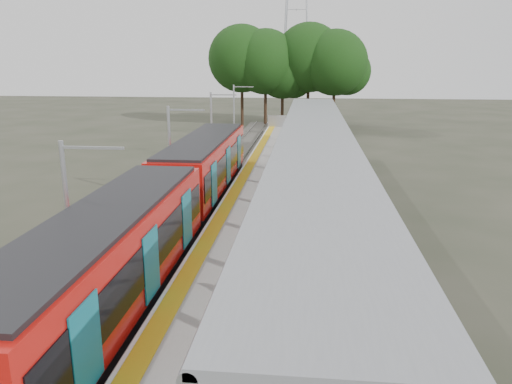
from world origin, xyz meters
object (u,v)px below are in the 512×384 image
bench_near (315,229)px  litter_bin (331,215)px  train (171,199)px  info_pillar_far (316,159)px  bench_far (315,147)px  bench_mid (328,173)px  info_pillar_near (291,290)px

bench_near → litter_bin: (0.71, 2.02, -0.06)m
train → bench_near: train is taller
bench_near → info_pillar_far: 12.67m
bench_near → bench_far: size_ratio=0.86×
bench_mid → info_pillar_far: (-0.63, 3.20, 0.18)m
info_pillar_near → litter_bin: info_pillar_near is taller
info_pillar_near → litter_bin: 8.13m
bench_mid → bench_far: 9.01m
bench_near → info_pillar_near: 6.03m
bench_near → info_pillar_far: size_ratio=0.78×
bench_near → info_pillar_far: (0.18, 12.67, 0.30)m
info_pillar_near → info_pillar_far: (0.88, 18.65, -0.02)m
bench_mid → info_pillar_far: info_pillar_far is taller
train → litter_bin: size_ratio=31.93×
bench_far → litter_bin: bench_far is taller
litter_bin → bench_far: bearing=91.9°
bench_near → bench_mid: 9.50m
bench_mid → bench_far: bearing=88.1°
info_pillar_far → litter_bin: info_pillar_far is taller
bench_near → bench_mid: bearing=95.2°
bench_far → info_pillar_near: bearing=-71.0°
train → bench_near: bearing=-15.2°
bench_mid → litter_bin: (-0.11, -7.45, -0.18)m
info_pillar_near → bench_mid: bearing=81.8°
litter_bin → bench_mid: bearing=89.2°
bench_mid → info_pillar_near: 15.52m
bench_near → bench_far: 18.45m
bench_near → info_pillar_near: (-0.70, -5.98, 0.31)m
bench_far → info_pillar_near: (-0.87, -24.43, 0.24)m
bench_near → litter_bin: size_ratio=1.64×
bench_near → info_pillar_near: bearing=-86.5°
train → bench_far: bearing=69.5°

